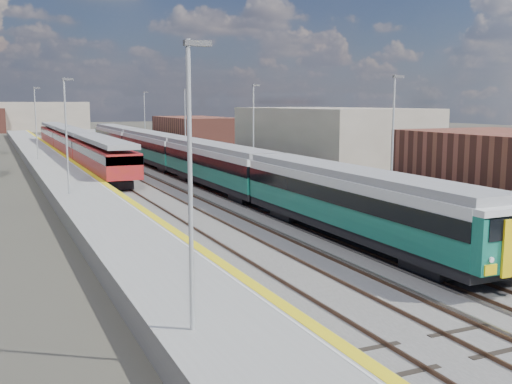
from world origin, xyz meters
TOP-DOWN VIEW (x-y plane):
  - ground at (0.00, 50.00)m, footprint 320.00×320.00m
  - ballast_bed at (-2.25, 52.50)m, footprint 10.50×155.00m
  - tracks at (-1.65, 54.18)m, footprint 8.96×160.00m
  - platform_right at (5.28, 52.49)m, footprint 4.70×155.00m
  - platform_left at (-9.05, 52.49)m, footprint 4.30×155.00m
  - green_train at (1.50, 47.38)m, footprint 2.81×78.16m
  - red_train at (-5.50, 67.87)m, footprint 2.88×58.38m
  - tree_d at (21.92, 58.38)m, footprint 4.35×4.35m

SIDE VIEW (x-z plane):
  - ground at x=0.00m, z-range 0.00..0.00m
  - ballast_bed at x=-2.25m, z-range 0.00..0.06m
  - tracks at x=-1.65m, z-range 0.02..0.19m
  - platform_left at x=-9.05m, z-range -3.74..4.78m
  - platform_right at x=5.28m, z-range -3.72..4.80m
  - red_train at x=-5.50m, z-range 0.33..3.97m
  - green_train at x=1.50m, z-range 0.63..3.72m
  - tree_d at x=21.92m, z-range 0.76..6.65m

